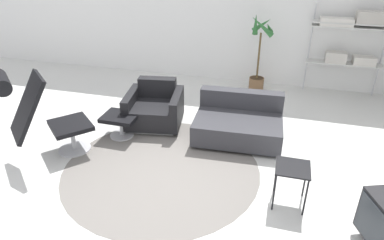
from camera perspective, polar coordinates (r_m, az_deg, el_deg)
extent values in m
plane|color=silver|center=(4.63, -2.97, -6.77)|extent=(12.00, 12.00, 0.00)
cube|color=white|center=(7.07, 5.32, 17.63)|extent=(12.00, 0.06, 2.80)
cylinder|color=slate|center=(4.49, -5.10, -8.01)|extent=(2.53, 2.53, 0.01)
cylinder|color=#BCBCC1|center=(5.13, -18.93, -4.57)|extent=(0.62, 0.62, 0.02)
cylinder|color=#BCBCC1|center=(5.04, -19.23, -2.87)|extent=(0.06, 0.06, 0.33)
cube|color=black|center=(4.94, -19.59, -0.82)|extent=(0.75, 0.74, 0.06)
cube|color=black|center=(4.72, -25.76, 2.02)|extent=(0.73, 0.72, 0.77)
cylinder|color=black|center=(4.57, -29.32, 5.51)|extent=(0.50, 0.47, 0.19)
cylinder|color=#BCBCC1|center=(5.29, -11.57, -2.47)|extent=(0.36, 0.36, 0.02)
cylinder|color=#BCBCC1|center=(5.22, -11.72, -1.10)|extent=(0.05, 0.05, 0.27)
cube|color=black|center=(5.14, -11.89, 0.51)|extent=(0.51, 0.43, 0.06)
cube|color=silver|center=(5.51, -6.16, -0.48)|extent=(0.79, 0.75, 0.06)
cube|color=black|center=(5.43, -6.26, 1.24)|extent=(0.72, 0.88, 0.31)
cube|color=black|center=(5.57, -5.78, 5.48)|extent=(0.62, 0.27, 0.31)
cube|color=black|center=(5.33, -2.51, 1.88)|extent=(0.25, 0.80, 0.48)
cube|color=black|center=(5.48, -10.00, 2.21)|extent=(0.25, 0.80, 0.48)
cube|color=black|center=(5.15, 7.56, -2.83)|extent=(1.16, 0.84, 0.05)
cube|color=#333338|center=(5.06, 7.68, -1.10)|extent=(1.30, 0.98, 0.31)
cube|color=#333338|center=(5.25, 8.26, 3.52)|extent=(1.26, 0.27, 0.27)
cube|color=black|center=(3.83, 16.49, -7.63)|extent=(0.36, 0.36, 0.02)
cylinder|color=black|center=(3.83, 13.52, -11.67)|extent=(0.02, 0.02, 0.47)
cylinder|color=black|center=(3.85, 18.40, -12.21)|extent=(0.02, 0.02, 0.47)
cylinder|color=black|center=(4.09, 13.80, -8.87)|extent=(0.02, 0.02, 0.47)
cylinder|color=black|center=(4.11, 18.33, -9.39)|extent=(0.02, 0.02, 0.47)
cube|color=#282D33|center=(3.63, 27.77, -15.09)|extent=(0.17, 0.42, 0.41)
cylinder|color=brown|center=(6.88, 10.65, 5.93)|extent=(0.29, 0.29, 0.25)
cylinder|color=#382819|center=(6.84, 10.73, 6.84)|extent=(0.26, 0.26, 0.02)
cylinder|color=brown|center=(6.69, 11.07, 10.42)|extent=(0.04, 0.04, 0.88)
cone|color=#2D6B33|center=(6.53, 12.72, 14.72)|extent=(0.16, 0.35, 0.28)
cone|color=#2D6B33|center=(6.70, 11.58, 15.28)|extent=(0.36, 0.11, 0.31)
cone|color=#2D6B33|center=(6.54, 10.57, 15.45)|extent=(0.13, 0.31, 0.37)
cone|color=#2D6B33|center=(6.37, 11.60, 15.06)|extent=(0.44, 0.15, 0.39)
cylinder|color=#BCBCC1|center=(6.95, 18.97, 11.20)|extent=(0.03, 0.03, 1.64)
cylinder|color=#BCBCC1|center=(7.14, 29.15, 9.62)|extent=(0.03, 0.03, 1.64)
cube|color=silver|center=(6.96, 23.93, 8.63)|extent=(1.32, 0.28, 0.02)
cube|color=silver|center=(6.80, 25.01, 13.87)|extent=(1.32, 0.28, 0.02)
cube|color=silver|center=(6.79, 25.14, 14.46)|extent=(1.32, 0.28, 0.02)
cube|color=beige|center=(6.98, 26.76, 8.84)|extent=(0.38, 0.24, 0.15)
cube|color=silver|center=(6.74, 22.95, 14.86)|extent=(0.56, 0.24, 0.14)
cube|color=#B7B2A8|center=(6.81, 27.98, 14.88)|extent=(0.54, 0.24, 0.20)
cube|color=beige|center=(6.90, 22.83, 9.65)|extent=(0.36, 0.24, 0.19)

